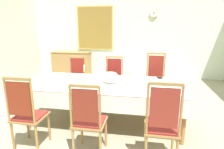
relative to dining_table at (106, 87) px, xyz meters
name	(u,v)px	position (x,y,z in m)	size (l,w,h in m)	color
ground	(107,121)	(0.00, 0.07, -0.73)	(6.83, 7.06, 0.04)	#9C977B
back_wall	(127,34)	(0.00, 3.64, 0.84)	(6.83, 0.08, 3.10)	silver
dining_table	(106,87)	(0.00, 0.00, 0.00)	(2.83, 1.22, 0.78)	#9E7748
tablecloth	(106,86)	(0.00, 0.00, 0.01)	(2.85, 1.24, 0.30)	white
chair_south_a	(27,113)	(-0.96, -1.02, -0.13)	(0.44, 0.42, 1.14)	olive
chair_north_a	(76,78)	(-0.96, 1.01, -0.14)	(0.44, 0.42, 1.09)	olive
chair_south_b	(88,119)	(-0.04, -1.01, -0.14)	(0.44, 0.42, 1.09)	#A17E3C
chair_north_b	(113,79)	(-0.04, 1.01, -0.14)	(0.44, 0.42, 1.11)	olive
chair_south_c	(162,123)	(0.94, -1.02, -0.12)	(0.44, 0.42, 1.17)	olive
chair_north_c	(155,80)	(0.94, 1.02, -0.10)	(0.44, 0.42, 1.22)	#9F714C
soup_tureen	(110,77)	(0.08, 0.00, 0.18)	(0.29, 0.29, 0.23)	white
candlestick_west	(84,75)	(-0.41, 0.00, 0.20)	(0.07, 0.07, 0.33)	gold
candlestick_east	(128,77)	(0.41, 0.00, 0.20)	(0.07, 0.07, 0.33)	gold
bowl_near_left	(160,78)	(0.99, 0.43, 0.09)	(0.16, 0.16, 0.03)	white
bowl_near_right	(113,90)	(0.21, -0.45, 0.10)	(0.19, 0.19, 0.04)	white
spoon_primary	(166,79)	(1.11, 0.46, 0.08)	(0.06, 0.17, 0.01)	gold
spoon_secondary	(121,91)	(0.33, -0.42, 0.08)	(0.07, 0.17, 0.01)	gold
sideboard	(72,64)	(-2.01, 3.33, -0.26)	(1.44, 0.48, 0.90)	#9E7642
mounted_clock	(154,13)	(0.90, 3.57, 1.52)	(0.28, 0.06, 0.28)	#D1B251
framed_painting	(95,28)	(-1.15, 3.58, 1.04)	(1.32, 0.05, 1.53)	#D1B251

